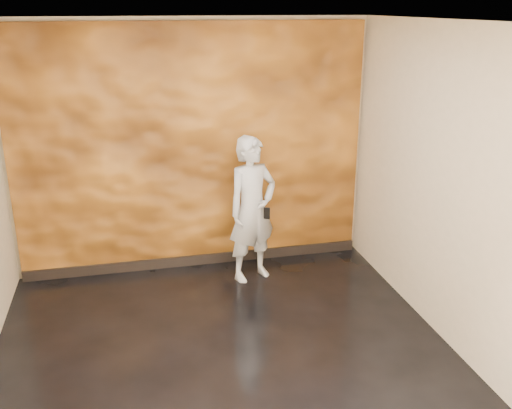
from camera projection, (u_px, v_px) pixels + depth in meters
The scene contains 5 objects.
room at pixel (223, 206), 4.53m from camera, with size 4.02×4.02×2.81m.
feature_wall at pixel (193, 150), 6.33m from camera, with size 3.90×0.06×2.75m, color orange.
baseboard at pixel (197, 260), 6.74m from camera, with size 3.90×0.04×0.12m, color black.
man at pixel (252, 209), 6.19m from camera, with size 0.59×0.39×1.62m, color #9DA4AD.
phone at pixel (267, 213), 5.99m from camera, with size 0.07×0.01×0.13m, color black.
Camera 1 is at (-0.71, -4.21, 2.92)m, focal length 40.00 mm.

